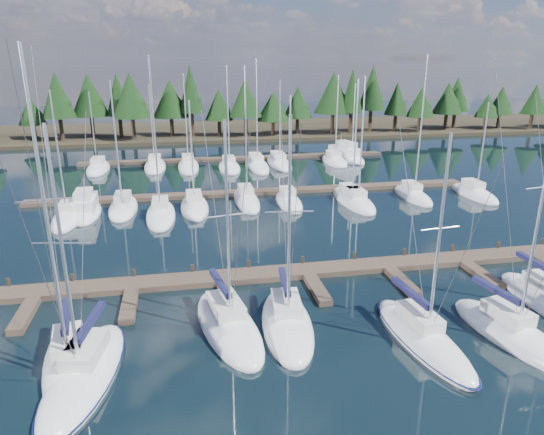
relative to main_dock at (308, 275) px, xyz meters
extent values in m
plane|color=black|center=(0.00, 12.64, -0.20)|extent=(260.00, 260.00, 0.00)
cube|color=#2F281A|center=(0.00, 72.64, 0.10)|extent=(220.00, 30.00, 0.60)
cube|color=#4E3E31|center=(0.00, 0.64, 0.00)|extent=(44.00, 2.00, 0.40)
cube|color=#4E3E31|center=(-18.00, -2.36, 0.00)|extent=(0.90, 4.00, 0.40)
cube|color=#4E3E31|center=(-12.00, -2.36, 0.00)|extent=(0.90, 4.00, 0.40)
cube|color=#4E3E31|center=(-6.00, -2.36, 0.00)|extent=(0.90, 4.00, 0.40)
cube|color=#4E3E31|center=(0.00, -2.36, 0.00)|extent=(0.90, 4.00, 0.40)
cube|color=#4E3E31|center=(6.00, -2.36, 0.00)|extent=(0.90, 4.00, 0.40)
cube|color=#4E3E31|center=(12.00, -2.36, 0.00)|extent=(0.90, 4.00, 0.40)
cylinder|color=#2C2318|center=(-20.00, 1.64, 0.25)|extent=(0.26, 0.26, 0.90)
cylinder|color=#2C2318|center=(-16.00, 1.64, 0.25)|extent=(0.26, 0.26, 0.90)
cylinder|color=#2C2318|center=(-12.00, 1.64, 0.25)|extent=(0.26, 0.26, 0.90)
cylinder|color=#2C2318|center=(-8.00, 1.64, 0.25)|extent=(0.26, 0.26, 0.90)
cylinder|color=#2C2318|center=(-4.00, 1.64, 0.25)|extent=(0.26, 0.26, 0.90)
cylinder|color=#2C2318|center=(0.00, 1.64, 0.25)|extent=(0.26, 0.26, 0.90)
cylinder|color=#2C2318|center=(4.00, 1.64, 0.25)|extent=(0.26, 0.26, 0.90)
cylinder|color=#2C2318|center=(8.00, 1.64, 0.25)|extent=(0.26, 0.26, 0.90)
cylinder|color=#2C2318|center=(12.00, 1.64, 0.25)|extent=(0.26, 0.26, 0.90)
cylinder|color=#2C2318|center=(16.00, 1.64, 0.25)|extent=(0.26, 0.26, 0.90)
cylinder|color=#2C2318|center=(20.00, 1.64, 0.25)|extent=(0.26, 0.26, 0.90)
cube|color=#4E3E31|center=(0.00, 22.64, 0.00)|extent=(50.00, 1.80, 0.40)
cube|color=#4E3E31|center=(0.00, 42.64, 0.00)|extent=(46.00, 1.80, 0.40)
ellipsoid|color=white|center=(-14.32, -8.16, -0.05)|extent=(3.90, 8.83, 1.90)
cube|color=silver|center=(-14.39, -7.74, 1.15)|extent=(1.82, 2.92, 0.70)
cylinder|color=silver|center=(-14.25, -8.58, 7.95)|extent=(0.18, 0.18, 14.30)
cylinder|color=silver|center=(-14.56, -6.73, 1.90)|extent=(0.73, 3.72, 0.12)
cube|color=#15163B|center=(-14.56, -6.73, 2.05)|extent=(0.93, 3.59, 0.30)
cylinder|color=silver|center=(-14.25, -8.58, 8.66)|extent=(2.27, 0.44, 0.07)
cylinder|color=#3F3F44|center=(-13.95, -10.39, 7.80)|extent=(0.63, 3.65, 14.61)
cylinder|color=#3F3F44|center=(-14.62, -6.35, 7.80)|extent=(0.77, 4.50, 14.61)
ellipsoid|color=white|center=(-13.49, -9.06, -0.05)|extent=(4.29, 9.34, 1.90)
cube|color=silver|center=(-13.41, -8.61, 1.15)|extent=(2.01, 3.10, 0.70)
cylinder|color=silver|center=(-13.56, -9.50, 6.42)|extent=(0.18, 0.18, 11.25)
cylinder|color=silver|center=(-13.23, -7.55, 1.90)|extent=(0.79, 3.92, 0.12)
cube|color=#15163B|center=(-13.23, -7.55, 2.05)|extent=(0.98, 3.78, 0.30)
cylinder|color=silver|center=(-13.56, -9.50, 6.99)|extent=(2.51, 0.50, 0.07)
cylinder|color=#3F3F44|center=(-13.89, -11.40, 6.27)|extent=(0.69, 3.84, 11.56)
cylinder|color=#3F3F44|center=(-13.16, -7.15, 6.27)|extent=(0.84, 4.73, 11.56)
ellipsoid|color=#0B133B|center=(-13.49, -9.06, 0.02)|extent=(4.47, 9.71, 0.18)
ellipsoid|color=white|center=(-6.24, -5.90, -0.05)|extent=(4.51, 9.26, 1.90)
cube|color=silver|center=(-6.33, -5.46, 1.15)|extent=(2.10, 3.09, 0.70)
cylinder|color=silver|center=(-6.16, -6.33, 6.23)|extent=(0.19, 0.19, 10.86)
cylinder|color=silver|center=(-6.52, -4.42, 1.90)|extent=(0.84, 3.86, 0.12)
cube|color=#15163B|center=(-6.52, -4.42, 2.05)|extent=(1.04, 3.73, 0.30)
cylinder|color=silver|center=(-6.16, -6.33, 6.77)|extent=(2.59, 0.56, 0.07)
cylinder|color=#3F3F44|center=(-5.81, -8.21, 6.08)|extent=(0.74, 3.78, 11.17)
cylinder|color=#3F3F44|center=(-6.60, -4.02, 6.08)|extent=(0.91, 4.65, 11.18)
ellipsoid|color=white|center=(-2.94, -6.34, -0.05)|extent=(3.63, 8.53, 1.90)
cube|color=silver|center=(-2.90, -5.92, 1.15)|extent=(1.81, 2.79, 0.70)
cylinder|color=silver|center=(-2.98, -6.75, 6.35)|extent=(0.17, 0.17, 11.11)
cylinder|color=silver|center=(-2.80, -4.93, 1.90)|extent=(0.48, 3.64, 0.12)
cube|color=#15163B|center=(-2.80, -4.93, 2.05)|extent=(0.69, 3.50, 0.30)
cylinder|color=silver|center=(-2.98, -6.75, 6.90)|extent=(2.54, 0.32, 0.07)
cylinder|color=#3F3F44|center=(-3.16, -8.52, 6.20)|extent=(0.38, 3.58, 11.41)
cylinder|color=#3F3F44|center=(-2.77, -4.56, 6.20)|extent=(0.46, 4.40, 11.42)
ellipsoid|color=white|center=(3.96, -9.16, -0.05)|extent=(3.20, 8.98, 1.90)
cube|color=silver|center=(3.91, -8.72, 1.15)|extent=(1.57, 2.93, 0.70)
cylinder|color=silver|center=(4.00, -9.59, 6.00)|extent=(0.17, 0.17, 10.40)
cylinder|color=silver|center=(3.82, -7.67, 1.90)|extent=(0.48, 3.87, 0.12)
cube|color=#15163B|center=(3.82, -7.67, 2.05)|extent=(0.69, 3.71, 0.30)
cylinder|color=silver|center=(4.00, -9.59, 6.52)|extent=(2.15, 0.27, 0.07)
cylinder|color=#3F3F44|center=(4.17, -11.48, 5.85)|extent=(0.38, 3.80, 10.71)
cylinder|color=#3F3F44|center=(3.78, -7.27, 5.85)|extent=(0.47, 4.67, 10.72)
ellipsoid|color=#0B133B|center=(3.96, -9.16, 0.02)|extent=(3.33, 9.34, 0.18)
ellipsoid|color=white|center=(8.96, -9.65, -0.05)|extent=(4.09, 8.55, 1.90)
cube|color=silver|center=(8.88, -9.24, 1.15)|extent=(1.90, 2.85, 0.70)
cylinder|color=silver|center=(9.04, -10.05, 7.79)|extent=(0.19, 0.19, 13.98)
cylinder|color=silver|center=(8.70, -8.27, 1.90)|extent=(0.78, 3.57, 0.12)
cube|color=#15163B|center=(8.70, -8.27, 2.05)|extent=(0.98, 3.45, 0.30)
cylinder|color=silver|center=(9.04, -10.05, 8.49)|extent=(2.34, 0.50, 0.07)
cylinder|color=#3F3F44|center=(8.63, -7.91, 7.64)|extent=(0.84, 4.31, 14.29)
cylinder|color=silver|center=(13.55, -5.37, 1.90)|extent=(0.12, 3.71, 0.12)
cube|color=#15163B|center=(13.55, -5.37, 2.05)|extent=(0.35, 3.54, 0.30)
cylinder|color=#3F3F44|center=(13.55, -4.99, 6.44)|extent=(0.03, 4.50, 11.90)
ellipsoid|color=white|center=(-19.23, 16.75, -0.05)|extent=(2.60, 8.77, 1.90)
cube|color=silver|center=(-19.23, 17.19, 1.15)|extent=(1.43, 2.81, 0.70)
cylinder|color=silver|center=(-19.23, 16.31, 6.35)|extent=(0.16, 0.16, 11.10)
ellipsoid|color=white|center=(-14.37, 18.89, -0.05)|extent=(2.77, 8.57, 1.90)
cube|color=silver|center=(-14.37, 19.32, 1.15)|extent=(1.52, 2.74, 0.70)
cylinder|color=silver|center=(-14.37, 18.47, 6.69)|extent=(0.16, 0.16, 11.78)
ellipsoid|color=white|center=(-10.56, 15.89, -0.05)|extent=(2.76, 9.42, 1.90)
cube|color=silver|center=(-10.56, 16.36, 1.15)|extent=(1.52, 3.01, 0.70)
cylinder|color=silver|center=(-10.56, 15.42, 7.79)|extent=(0.16, 0.16, 13.98)
ellipsoid|color=white|center=(-7.25, 17.89, -0.05)|extent=(2.82, 8.74, 1.90)
cube|color=silver|center=(-7.25, 18.33, 1.15)|extent=(1.55, 2.80, 0.70)
cylinder|color=silver|center=(-7.25, 17.45, 5.77)|extent=(0.16, 0.16, 9.95)
ellipsoid|color=white|center=(-1.69, 19.35, -0.05)|extent=(2.52, 9.27, 1.90)
cube|color=silver|center=(-1.69, 19.82, 1.15)|extent=(1.38, 2.96, 0.70)
cylinder|color=silver|center=(-1.69, 18.89, 7.31)|extent=(0.16, 0.16, 13.02)
ellipsoid|color=white|center=(2.60, 17.82, -0.05)|extent=(2.46, 7.41, 1.90)
cube|color=silver|center=(2.60, 18.19, 1.15)|extent=(1.35, 2.37, 0.70)
cylinder|color=silver|center=(2.60, 17.45, 5.92)|extent=(0.16, 0.16, 10.24)
ellipsoid|color=white|center=(9.41, 17.58, -0.05)|extent=(2.69, 9.13, 1.90)
cube|color=silver|center=(9.41, 18.04, 1.15)|extent=(1.48, 2.92, 0.70)
cylinder|color=silver|center=(9.41, 17.12, 6.66)|extent=(0.16, 0.16, 11.72)
ellipsoid|color=white|center=(9.58, 16.18, -0.05)|extent=(2.81, 8.04, 1.90)
cube|color=silver|center=(9.58, 16.58, 1.15)|extent=(1.55, 2.57, 0.70)
cylinder|color=silver|center=(9.58, 15.78, 6.86)|extent=(0.16, 0.16, 12.12)
ellipsoid|color=white|center=(16.62, 17.62, -0.05)|extent=(2.43, 7.87, 1.90)
cube|color=silver|center=(16.62, 18.02, 1.15)|extent=(1.34, 2.52, 0.70)
cylinder|color=silver|center=(16.62, 17.23, 7.85)|extent=(0.16, 0.16, 14.11)
ellipsoid|color=white|center=(23.77, 17.11, -0.05)|extent=(2.60, 8.27, 1.90)
cube|color=silver|center=(23.77, 17.52, 1.15)|extent=(1.43, 2.65, 0.70)
cylinder|color=silver|center=(23.77, 16.69, 5.45)|extent=(0.16, 0.16, 9.32)
ellipsoid|color=white|center=(-19.62, 38.80, -0.05)|extent=(2.89, 9.02, 1.90)
cube|color=silver|center=(-19.62, 39.25, 1.15)|extent=(1.59, 2.89, 0.70)
cylinder|color=silver|center=(-19.62, 38.34, 5.60)|extent=(0.16, 0.16, 9.61)
ellipsoid|color=white|center=(-11.96, 38.95, -0.05)|extent=(2.92, 9.78, 1.90)
cube|color=silver|center=(-11.96, 39.44, 1.15)|extent=(1.61, 3.13, 0.70)
cylinder|color=silver|center=(-11.96, 38.46, 6.02)|extent=(0.16, 0.16, 10.45)
ellipsoid|color=white|center=(-7.33, 38.21, -0.05)|extent=(2.89, 10.69, 1.90)
cube|color=silver|center=(-7.33, 38.75, 1.15)|extent=(1.59, 3.42, 0.70)
cylinder|color=silver|center=(-7.33, 37.68, 6.71)|extent=(0.16, 0.16, 11.83)
ellipsoid|color=white|center=(-1.74, 36.20, -0.05)|extent=(2.88, 8.42, 1.90)
cube|color=silver|center=(-1.74, 36.63, 1.15)|extent=(1.58, 2.70, 0.70)
cylinder|color=silver|center=(-1.74, 35.78, 7.22)|extent=(0.16, 0.16, 12.85)
ellipsoid|color=white|center=(2.29, 37.07, -0.05)|extent=(2.90, 11.82, 1.90)
cube|color=silver|center=(2.29, 37.66, 1.15)|extent=(1.59, 3.78, 0.70)
cylinder|color=silver|center=(2.29, 36.48, 7.65)|extent=(0.16, 0.16, 13.71)
ellipsoid|color=white|center=(5.68, 37.85, -0.05)|extent=(2.99, 11.23, 1.90)
cube|color=silver|center=(5.68, 38.41, 1.15)|extent=(1.64, 3.59, 0.70)
cylinder|color=silver|center=(5.68, 37.29, 6.28)|extent=(0.16, 0.16, 10.96)
ellipsoid|color=white|center=(13.97, 37.51, -0.05)|extent=(2.99, 8.03, 1.90)
cube|color=silver|center=(13.97, 37.91, 1.15)|extent=(1.64, 2.57, 0.70)
cylinder|color=silver|center=(13.97, 37.11, 6.55)|extent=(0.16, 0.16, 11.52)
ellipsoid|color=white|center=(17.23, 39.51, -0.05)|extent=(2.75, 9.37, 1.90)
cube|color=silver|center=(17.23, 39.98, 1.15)|extent=(1.51, 3.00, 0.70)
cylinder|color=silver|center=(17.23, 39.05, 5.93)|extent=(0.16, 0.16, 10.27)
ellipsoid|color=white|center=(-17.87, 18.33, -0.10)|extent=(3.11, 8.39, 1.66)
cube|color=white|center=(-17.87, 18.33, 0.99)|extent=(2.26, 4.64, 1.10)
cube|color=silver|center=(-17.85, 17.91, 1.91)|extent=(1.64, 2.96, 0.83)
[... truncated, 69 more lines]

